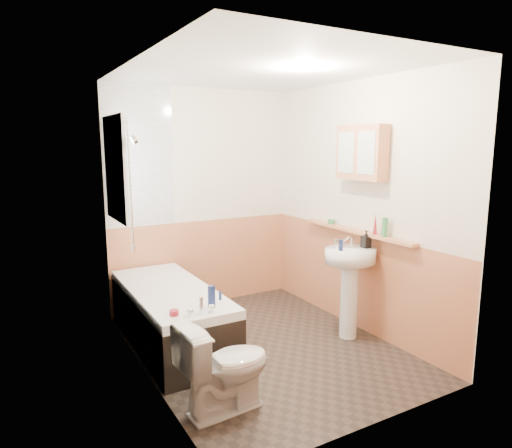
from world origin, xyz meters
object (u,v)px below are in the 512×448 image
at_px(toilet, 225,367).
at_px(medicine_cabinet, 361,153).
at_px(sink, 350,274).
at_px(bathtub, 171,315).
at_px(pine_shelf, 355,231).

distance_m(toilet, medicine_cabinet, 2.39).
relative_size(sink, medicine_cabinet, 1.74).
bearing_deg(toilet, bathtub, -5.64).
bearing_deg(pine_shelf, bathtub, 163.04).
bearing_deg(bathtub, pine_shelf, -16.96).
distance_m(bathtub, sink, 1.76).
bearing_deg(pine_shelf, toilet, -158.62).
distance_m(sink, pine_shelf, 0.46).
xyz_separation_m(bathtub, medicine_cabinet, (1.74, -0.61, 1.51)).
bearing_deg(bathtub, toilet, -91.38).
bearing_deg(pine_shelf, sink, -140.23).
xyz_separation_m(bathtub, pine_shelf, (1.77, -0.54, 0.73)).
height_order(bathtub, medicine_cabinet, medicine_cabinet).
bearing_deg(medicine_cabinet, bathtub, 160.66).
relative_size(toilet, sink, 0.67).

